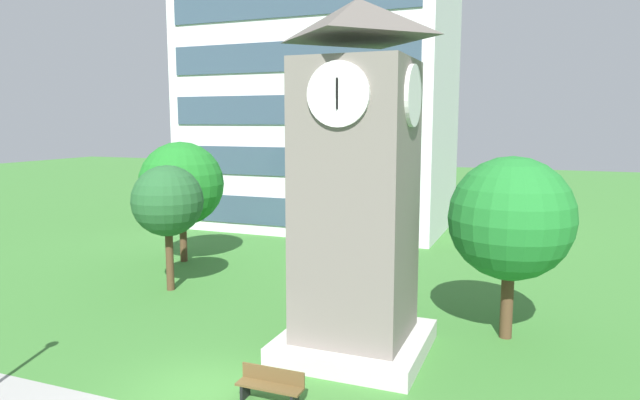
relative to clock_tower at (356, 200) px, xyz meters
The scene contains 7 objects.
ground_plane 7.13m from the clock_tower, 127.86° to the right, with size 160.00×160.00×0.00m, color #3D7A33.
office_building 22.66m from the clock_tower, 114.54° to the left, with size 17.60×10.26×16.00m.
clock_tower is the anchor object (origin of this frame).
park_bench 5.98m from the clock_tower, 105.03° to the right, with size 1.80×0.49×0.88m.
tree_near_tower 10.14m from the clock_tower, 160.70° to the left, with size 3.05×3.05×5.45m.
tree_streetside 5.37m from the clock_tower, 34.32° to the left, with size 4.11×4.11×6.17m.
tree_by_building 14.32m from the clock_tower, 146.94° to the left, with size 4.34×4.34×6.27m.
Camera 1 is at (8.41, -12.12, 7.27)m, focal length 31.41 mm.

